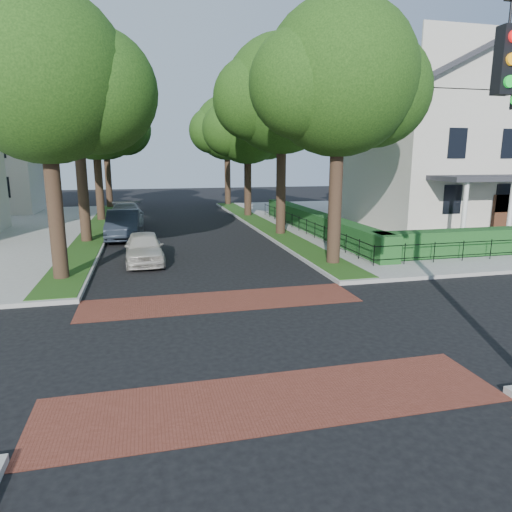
% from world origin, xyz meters
% --- Properties ---
extents(ground, '(120.00, 120.00, 0.00)m').
position_xyz_m(ground, '(0.00, 0.00, 0.00)').
color(ground, black).
rests_on(ground, ground).
extents(sidewalk_ne, '(30.00, 30.00, 0.15)m').
position_xyz_m(sidewalk_ne, '(19.50, 19.00, 0.07)').
color(sidewalk_ne, gray).
rests_on(sidewalk_ne, ground).
extents(crosswalk_far, '(9.00, 2.20, 0.01)m').
position_xyz_m(crosswalk_far, '(0.00, 3.20, 0.01)').
color(crosswalk_far, brown).
rests_on(crosswalk_far, ground).
extents(crosswalk_near, '(9.00, 2.20, 0.01)m').
position_xyz_m(crosswalk_near, '(0.00, -3.20, 0.01)').
color(crosswalk_near, brown).
rests_on(crosswalk_near, ground).
extents(grass_strip_ne, '(1.60, 29.80, 0.02)m').
position_xyz_m(grass_strip_ne, '(5.40, 19.10, 0.16)').
color(grass_strip_ne, '#244814').
rests_on(grass_strip_ne, sidewalk_ne).
extents(grass_strip_nw, '(1.60, 29.80, 0.02)m').
position_xyz_m(grass_strip_nw, '(-5.40, 19.10, 0.16)').
color(grass_strip_nw, '#244814').
rests_on(grass_strip_nw, sidewalk_nw).
extents(tree_right_near, '(7.75, 6.67, 10.66)m').
position_xyz_m(tree_right_near, '(5.60, 7.24, 7.63)').
color(tree_right_near, black).
rests_on(tree_right_near, sidewalk_ne).
extents(tree_right_mid, '(8.25, 7.09, 11.22)m').
position_xyz_m(tree_right_mid, '(5.61, 15.25, 7.99)').
color(tree_right_mid, black).
rests_on(tree_right_mid, sidewalk_ne).
extents(tree_right_far, '(7.25, 6.23, 9.74)m').
position_xyz_m(tree_right_far, '(5.60, 24.22, 6.91)').
color(tree_right_far, black).
rests_on(tree_right_far, sidewalk_ne).
extents(tree_right_back, '(7.50, 6.45, 10.20)m').
position_xyz_m(tree_right_back, '(5.60, 33.23, 7.27)').
color(tree_right_back, black).
rests_on(tree_right_back, sidewalk_ne).
extents(tree_left_near, '(7.50, 6.45, 10.20)m').
position_xyz_m(tree_left_near, '(-5.40, 7.23, 7.27)').
color(tree_left_near, black).
rests_on(tree_left_near, sidewalk_nw).
extents(tree_left_mid, '(8.00, 6.88, 11.48)m').
position_xyz_m(tree_left_mid, '(-5.39, 15.24, 8.34)').
color(tree_left_mid, black).
rests_on(tree_left_mid, sidewalk_nw).
extents(tree_left_far, '(7.00, 6.02, 9.86)m').
position_xyz_m(tree_left_far, '(-5.40, 24.22, 7.12)').
color(tree_left_far, black).
rests_on(tree_left_far, sidewalk_nw).
extents(tree_left_back, '(7.75, 6.66, 10.44)m').
position_xyz_m(tree_left_back, '(-5.40, 33.24, 7.41)').
color(tree_left_back, black).
rests_on(tree_left_back, sidewalk_nw).
extents(hedge_main_road, '(1.00, 18.00, 1.20)m').
position_xyz_m(hedge_main_road, '(7.70, 15.00, 0.75)').
color(hedge_main_road, '#19491E').
rests_on(hedge_main_road, sidewalk_ne).
extents(fence_main_road, '(0.06, 18.00, 0.90)m').
position_xyz_m(fence_main_road, '(6.90, 15.00, 0.60)').
color(fence_main_road, black).
rests_on(fence_main_road, sidewalk_ne).
extents(house_victorian, '(13.00, 13.05, 12.48)m').
position_xyz_m(house_victorian, '(17.51, 15.92, 6.02)').
color(house_victorian, silver).
rests_on(house_victorian, sidewalk_ne).
extents(parked_car_front, '(1.77, 4.11, 1.38)m').
position_xyz_m(parked_car_front, '(-2.44, 9.49, 0.69)').
color(parked_car_front, beige).
rests_on(parked_car_front, ground).
extents(parked_car_middle, '(1.83, 5.03, 1.65)m').
position_xyz_m(parked_car_middle, '(-3.60, 16.09, 0.82)').
color(parked_car_middle, '#232934').
rests_on(parked_car_middle, ground).
extents(parked_car_rear, '(2.30, 5.65, 1.64)m').
position_xyz_m(parked_car_rear, '(-3.60, 19.79, 0.82)').
color(parked_car_rear, gray).
rests_on(parked_car_rear, ground).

